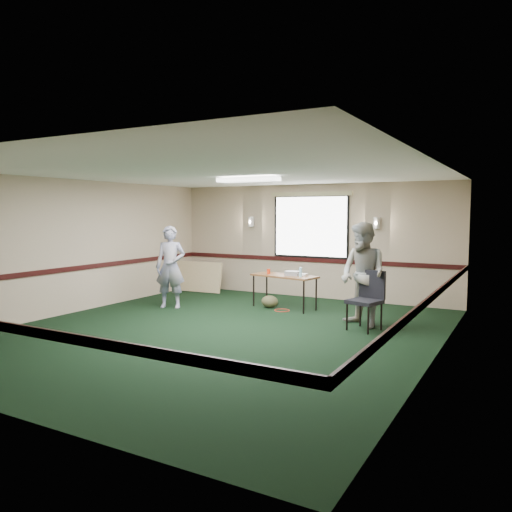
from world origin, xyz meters
The scene contains 13 objects.
ground centered at (0.00, 0.00, 0.00)m, with size 8.00×8.00×0.00m, color black.
room_shell centered at (0.00, 2.12, 1.58)m, with size 8.00×8.02×8.00m.
folding_table centered at (0.07, 2.42, 0.66)m, with size 1.51×0.83×0.71m.
projector centered at (0.26, 2.41, 0.76)m, with size 0.28×0.24×0.09m, color #919199.
game_console centered at (0.46, 2.49, 0.74)m, with size 0.19×0.15×0.05m, color white.
red_cup centered at (-0.31, 2.42, 0.77)m, with size 0.07×0.07×0.11m, color red.
water_bottle centered at (0.50, 2.29, 0.81)m, with size 0.06×0.06×0.20m, color #91D1ED.
duffel_bag centered at (-0.23, 2.32, 0.13)m, with size 0.38×0.28×0.27m, color #413F25.
cable_coil centered at (0.15, 2.15, 0.01)m, with size 0.32×0.32×0.02m, color red.
folded_table centered at (-2.93, 3.35, 0.39)m, with size 1.51×0.06×0.78m, color tan.
conference_chair centered at (2.17, 1.40, 0.60)m, with size 0.62×0.64×1.03m.
person_left centered at (-2.09, 1.31, 0.88)m, with size 0.64×0.42×1.76m, color #47549C.
person_right centered at (2.03, 1.56, 0.93)m, with size 0.91×0.71×1.86m, color #6A89A5.
Camera 1 is at (4.62, -7.04, 2.03)m, focal length 35.00 mm.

